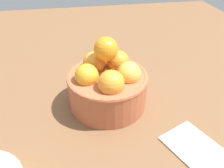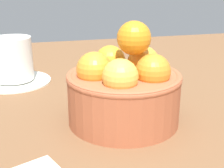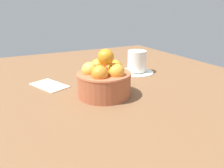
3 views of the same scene
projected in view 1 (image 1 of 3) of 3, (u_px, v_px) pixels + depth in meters
The scene contains 3 objects.
ground_plane at pixel (108, 111), 46.92cm from camera, with size 136.03×115.91×4.48cm, color brown.
terracotta_bowl at pixel (108, 83), 42.86cm from camera, with size 15.35×15.35×13.76cm.
folded_napkin at pixel (203, 153), 35.08cm from camera, with size 12.56×7.23×0.60cm, color beige.
Camera 1 is at (34.61, -5.32, 29.52)cm, focal length 35.73 mm.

